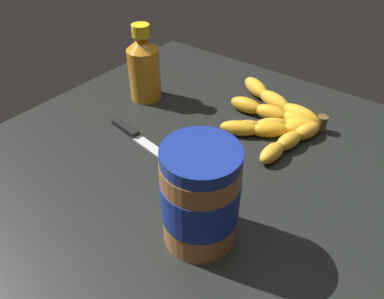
% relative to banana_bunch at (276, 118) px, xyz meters
% --- Properties ---
extents(ground_plane, '(0.91, 0.77, 0.04)m').
position_rel_banana_bunch_xyz_m(ground_plane, '(0.24, -0.06, -0.04)').
color(ground_plane, black).
extents(banana_bunch, '(0.25, 0.22, 0.03)m').
position_rel_banana_bunch_xyz_m(banana_bunch, '(0.00, 0.00, 0.00)').
color(banana_bunch, gold).
rests_on(banana_bunch, ground_plane).
extents(peanut_butter_jar, '(0.10, 0.10, 0.15)m').
position_rel_banana_bunch_xyz_m(peanut_butter_jar, '(0.31, 0.04, 0.06)').
color(peanut_butter_jar, '#9E602D').
rests_on(peanut_butter_jar, ground_plane).
extents(honey_bottle, '(0.07, 0.07, 0.16)m').
position_rel_banana_bunch_xyz_m(honey_bottle, '(0.07, -0.28, 0.06)').
color(honey_bottle, orange).
rests_on(honey_bottle, ground_plane).
extents(butter_knife, '(0.04, 0.19, 0.01)m').
position_rel_banana_bunch_xyz_m(butter_knife, '(0.20, -0.18, -0.01)').
color(butter_knife, silver).
rests_on(butter_knife, ground_plane).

